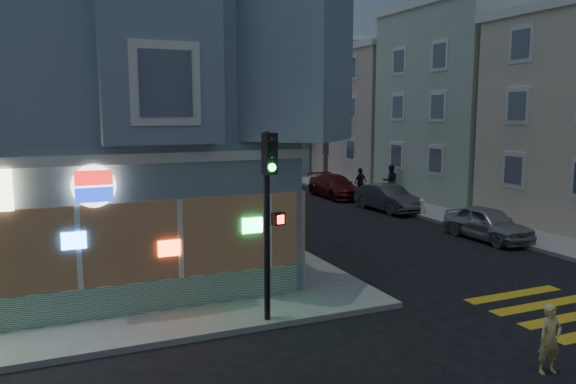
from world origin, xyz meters
TOP-DOWN VIEW (x-y plane):
  - ground at (0.00, 0.00)m, footprint 120.00×120.00m
  - sidewalk_ne at (23.00, 23.00)m, footprint 24.00×42.00m
  - corner_building at (-6.00, 10.98)m, footprint 14.60×14.60m
  - row_house_b at (19.50, 16.00)m, footprint 12.00×8.60m
  - row_house_c at (19.50, 25.00)m, footprint 12.00×8.60m
  - row_house_d at (19.50, 34.00)m, footprint 12.00×8.60m
  - utility_pole at (12.00, 24.00)m, footprint 2.20×0.30m
  - street_tree_near at (12.20, 30.00)m, footprint 3.00×3.00m
  - street_tree_far at (12.20, 38.00)m, footprint 3.00×3.00m
  - running_child at (3.50, -2.22)m, footprint 0.54×0.38m
  - pedestrian_a at (13.00, 17.65)m, footprint 1.09×0.96m
  - pedestrian_b at (11.30, 18.19)m, footprint 1.08×0.74m
  - parked_car_a at (10.70, 7.25)m, footprint 1.63×3.96m
  - parked_car_b at (10.65, 14.36)m, footprint 1.63×4.22m
  - parked_car_c at (10.35, 19.56)m, footprint 1.93×4.63m
  - parked_car_d at (10.70, 30.99)m, footprint 2.48×4.51m
  - traffic_signal at (-0.68, 2.19)m, footprint 0.55×0.50m
  - fire_hydrant at (11.30, 12.35)m, footprint 0.42×0.24m

SIDE VIEW (x-z plane):
  - ground at x=0.00m, z-range 0.00..0.00m
  - sidewalk_ne at x=23.00m, z-range 0.00..0.15m
  - fire_hydrant at x=11.30m, z-range 0.17..0.90m
  - parked_car_d at x=10.70m, z-range 0.00..1.20m
  - parked_car_c at x=10.35m, z-range 0.00..1.34m
  - parked_car_a at x=10.70m, z-range 0.00..1.34m
  - parked_car_b at x=10.65m, z-range 0.00..1.37m
  - running_child at x=3.50m, z-range 0.00..1.40m
  - pedestrian_b at x=11.30m, z-range 0.15..1.86m
  - pedestrian_a at x=13.00m, z-range 0.15..2.01m
  - traffic_signal at x=-0.68m, z-range 0.94..5.45m
  - street_tree_near at x=12.20m, z-range 1.29..6.59m
  - street_tree_far at x=12.20m, z-range 1.29..6.59m
  - row_house_c at x=19.50m, z-range 0.15..9.15m
  - utility_pole at x=12.00m, z-range 0.30..9.30m
  - row_house_b at x=19.50m, z-range 0.15..10.65m
  - row_house_d at x=19.50m, z-range 0.15..10.65m
  - corner_building at x=-6.00m, z-range 0.12..11.52m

